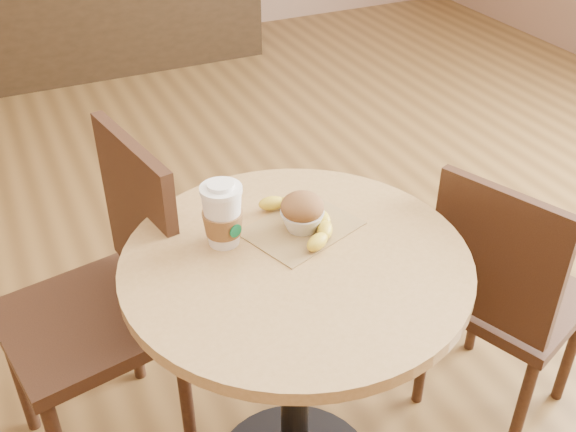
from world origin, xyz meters
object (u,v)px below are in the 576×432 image
object	(u,v)px
chair_left	(107,297)
coffee_cup	(223,217)
cafe_table	(295,327)
muffin	(302,212)
chair_right	(503,295)
banana	(304,219)

from	to	relation	value
chair_left	coffee_cup	distance (m)	0.46
cafe_table	muffin	world-z (taller)	muffin
chair_right	banana	xyz separation A→B (m)	(-0.53, 0.12, 0.32)
chair_right	muffin	bearing A→B (deg)	56.52
chair_right	coffee_cup	bearing A→B (deg)	57.20
chair_left	banana	xyz separation A→B (m)	(0.43, -0.25, 0.27)
chair_right	coffee_cup	size ratio (longest dim) A/B	5.45
cafe_table	chair_right	distance (m)	0.61
chair_left	chair_right	bearing A→B (deg)	58.04
banana	muffin	bearing A→B (deg)	-137.51
coffee_cup	chair_right	bearing A→B (deg)	-28.55
coffee_cup	banana	world-z (taller)	coffee_cup
cafe_table	banana	size ratio (longest dim) A/B	3.08
chair_right	coffee_cup	distance (m)	0.82
cafe_table	coffee_cup	bearing A→B (deg)	136.09
cafe_table	chair_left	distance (m)	0.50
chair_left	chair_right	size ratio (longest dim) A/B	1.11
muffin	banana	size ratio (longest dim) A/B	0.41
coffee_cup	chair_left	bearing A→B (deg)	118.74
chair_right	coffee_cup	world-z (taller)	coffee_cup
cafe_table	banana	xyz separation A→B (m)	(0.07, 0.09, 0.22)
chair_right	chair_left	bearing A→B (deg)	47.06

